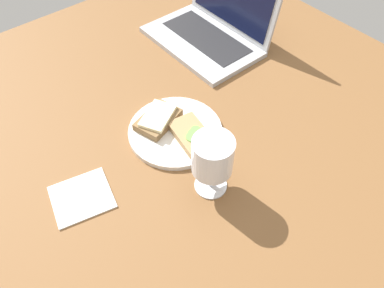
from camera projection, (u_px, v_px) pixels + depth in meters
The scene contains 7 objects.
wooden_table at pixel (184, 138), 92.01cm from camera, with size 140.00×140.00×3.00cm, color brown.
plate at pixel (175, 131), 90.59cm from camera, with size 22.73×22.73×1.30cm, color silver.
sandwich_with_cucumber at pixel (193, 134), 87.82cm from camera, with size 12.53×8.78×2.24cm.
sandwich_with_cheese at pixel (158, 119), 90.56cm from camera, with size 10.05×12.53×2.76cm.
wine_glass at pixel (213, 158), 73.71cm from camera, with size 8.48×8.48×14.72cm.
laptop at pixel (212, 25), 112.49cm from camera, with size 34.71×25.10×21.77cm.
napkin at pixel (81, 196), 79.49cm from camera, with size 11.13×12.24×0.40cm, color white.
Camera 1 is at (47.15, -36.70, 71.51)cm, focal length 35.00 mm.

